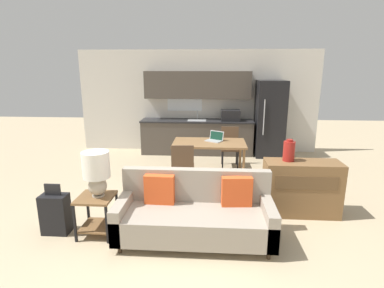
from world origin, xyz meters
TOP-DOWN VIEW (x-y plane):
  - ground_plane at (0.00, 0.00)m, footprint 20.00×20.00m
  - wall_back at (-0.00, 4.63)m, footprint 6.40×0.07m
  - kitchen_counter at (0.02, 4.33)m, footprint 2.93×0.65m
  - refrigerator at (1.86, 4.21)m, footprint 0.71×0.77m
  - dining_table at (0.34, 2.50)m, footprint 1.48×0.86m
  - couch at (0.19, 0.13)m, footprint 2.01×0.80m
  - side_table at (-1.14, 0.13)m, footprint 0.47×0.47m
  - table_lamp at (-1.11, 0.15)m, footprint 0.35×0.35m
  - credenza at (1.78, 0.93)m, footprint 1.13×0.45m
  - vase at (1.56, 0.97)m, footprint 0.17×0.17m
  - dining_chair_near_left at (-0.12, 1.68)m, footprint 0.45×0.45m
  - dining_chair_far_right at (0.82, 3.27)m, footprint 0.42×0.42m
  - laptop at (0.46, 2.62)m, footprint 0.41×0.38m
  - suitcase at (-1.72, 0.12)m, footprint 0.36×0.22m

SIDE VIEW (x-z plane):
  - ground_plane at x=0.00m, z-range 0.00..0.00m
  - suitcase at x=-1.72m, z-range -0.07..0.64m
  - couch at x=0.19m, z-range -0.10..0.79m
  - side_table at x=-1.14m, z-range 0.09..0.65m
  - credenza at x=1.78m, z-range 0.00..0.85m
  - dining_chair_near_left at x=-0.12m, z-range 0.05..0.95m
  - dining_chair_far_right at x=0.82m, z-range 0.05..0.95m
  - dining_table at x=0.34m, z-range 0.31..1.05m
  - laptop at x=0.46m, z-range 0.69..0.89m
  - kitchen_counter at x=0.02m, z-range -0.23..1.92m
  - table_lamp at x=-1.11m, z-range 0.61..1.22m
  - refrigerator at x=1.86m, z-range 0.00..1.93m
  - vase at x=1.56m, z-range 0.83..1.17m
  - wall_back at x=0.00m, z-range 0.00..2.70m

